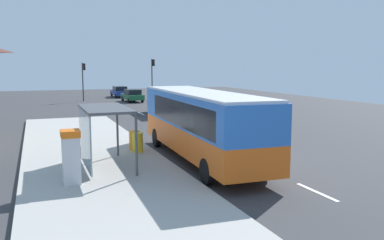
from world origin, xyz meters
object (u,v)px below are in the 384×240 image
Objects in this scene: recycling_bin_orange at (134,140)px; white_van at (165,99)px; sedan_near at (120,91)px; bus_shelter at (98,122)px; sedan_far at (132,95)px; bus at (201,121)px; traffic_light_far_side at (83,76)px; recycling_bin_yellow at (138,143)px; ticket_machine at (71,156)px; traffic_light_near_side at (153,73)px.

white_van is at bearing 67.45° from recycling_bin_orange.
sedan_near is 1.11× the size of bus_shelter.
sedan_far reaches higher than recycling_bin_orange.
sedan_far is 29.77m from recycling_bin_orange.
bus is 2.34× the size of traffic_light_far_side.
sedan_far is 4.72× the size of recycling_bin_yellow.
recycling_bin_orange is (-6.50, -29.05, -0.14)m from sedan_far.
recycling_bin_orange is at bearing 53.71° from bus_shelter.
ticket_machine is at bearing -103.34° from sedan_near.
recycling_bin_orange is (0.00, 0.70, 0.00)m from recycling_bin_yellow.
traffic_light_far_side is (-5.40, 2.93, 2.37)m from sedan_far.
traffic_light_far_side is (1.10, 32.68, 2.50)m from recycling_bin_yellow.
traffic_light_far_side reaches higher than sedan_far.
ticket_machine is 2.04× the size of recycling_bin_yellow.
recycling_bin_yellow is 0.20× the size of traffic_light_far_side.
bus is 4.71m from bus_shelter.
traffic_light_near_side is 8.64m from traffic_light_far_side.
ticket_machine is 2.04× the size of recycling_bin_orange.
ticket_machine reaches higher than recycling_bin_orange.
traffic_light_far_side is at bearing 92.28° from bus.
bus reaches higher than ticket_machine.
white_van is at bearing -90.27° from sedan_near.
traffic_light_far_side is at bearing 174.68° from traffic_light_near_side.
recycling_bin_yellow is at bearing -90.00° from recycling_bin_orange.
bus_shelter is at bearing -126.29° from recycling_bin_orange.
sedan_far is (0.00, -7.92, 0.00)m from sedan_near.
sedan_near is 0.84× the size of traffic_light_near_side.
sedan_far is 1.12× the size of bus_shelter.
traffic_light_near_side is (13.17, 36.29, 2.30)m from ticket_machine.
bus is at bearing -101.98° from traffic_light_near_side.
recycling_bin_yellow is (-6.50, -29.75, -0.14)m from sedan_far.
bus is at bearing -87.72° from traffic_light_far_side.
white_van reaches higher than recycling_bin_yellow.
recycling_bin_orange is at bearing -91.97° from traffic_light_far_side.
bus is 39.96m from sedan_near.
bus is 5.71× the size of ticket_machine.
bus is 2.77× the size of bus_shelter.
sedan_near is 40.94m from bus_shelter.
sedan_far is 35.58m from ticket_machine.
sedan_far is (4.01, 31.82, -1.05)m from bus.
sedan_near is at bearing 84.24° from bus.
sedan_far is 33.25m from bus_shelter.
bus is 3.45m from recycling_bin_yellow.
ticket_machine is (-9.98, -42.08, 0.38)m from sedan_near.
sedan_far is at bearing -146.25° from traffic_light_near_side.
traffic_light_far_side reaches higher than bus.
bus reaches higher than bus_shelter.
white_van is 17.35m from recycling_bin_yellow.
white_van reaches higher than ticket_machine.
bus_shelter is at bearing -133.72° from recycling_bin_yellow.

